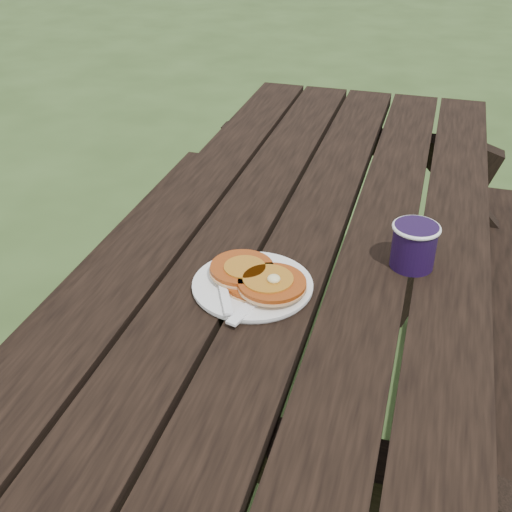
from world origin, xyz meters
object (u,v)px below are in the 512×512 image
(pancake_stack, at_px, (258,278))
(coffee_cup, at_px, (414,243))
(picnic_table, at_px, (309,343))
(plate, at_px, (253,286))

(pancake_stack, height_order, coffee_cup, coffee_cup)
(picnic_table, bearing_deg, pancake_stack, -97.17)
(plate, height_order, coffee_cup, coffee_cup)
(coffee_cup, bearing_deg, pancake_stack, -148.71)
(plate, distance_m, pancake_stack, 0.02)
(plate, relative_size, coffee_cup, 2.36)
(pancake_stack, bearing_deg, coffee_cup, 31.29)
(picnic_table, relative_size, coffee_cup, 19.51)
(picnic_table, bearing_deg, coffee_cup, -37.13)
(plate, bearing_deg, picnic_table, 81.19)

